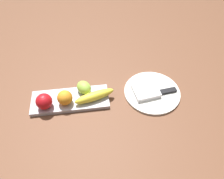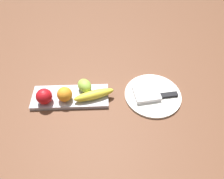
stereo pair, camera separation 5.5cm
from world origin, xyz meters
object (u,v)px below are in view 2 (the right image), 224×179
(apple, at_px, (44,96))
(dinner_plate, at_px, (153,95))
(knife, at_px, (164,96))
(orange_near_apple, at_px, (65,94))
(folded_napkin, at_px, (146,93))
(banana, at_px, (94,95))
(grape_bunch, at_px, (85,86))
(fruit_tray, at_px, (71,96))

(apple, xyz_separation_m, dinner_plate, (-0.47, -0.03, -0.05))
(apple, bearing_deg, knife, -178.36)
(orange_near_apple, bearing_deg, folded_napkin, -176.57)
(apple, distance_m, knife, 0.51)
(dinner_plate, height_order, folded_napkin, folded_napkin)
(banana, distance_m, folded_napkin, 0.23)
(knife, bearing_deg, grape_bunch, -14.08)
(orange_near_apple, distance_m, grape_bunch, 0.10)
(dinner_plate, relative_size, knife, 1.38)
(fruit_tray, xyz_separation_m, dinner_plate, (-0.36, 0.00, -0.00))
(dinner_plate, bearing_deg, knife, 160.56)
(dinner_plate, bearing_deg, folded_napkin, 0.00)
(dinner_plate, xyz_separation_m, knife, (-0.05, 0.02, 0.01))
(banana, distance_m, dinner_plate, 0.26)
(grape_bunch, height_order, folded_napkin, grape_bunch)
(fruit_tray, height_order, grape_bunch, grape_bunch)
(orange_near_apple, bearing_deg, dinner_plate, -176.85)
(fruit_tray, relative_size, folded_napkin, 3.05)
(grape_bunch, bearing_deg, banana, 130.84)
(orange_near_apple, xyz_separation_m, grape_bunch, (-0.08, -0.05, -0.01))
(banana, xyz_separation_m, orange_near_apple, (0.12, 0.00, 0.01))
(banana, xyz_separation_m, knife, (-0.31, -0.00, -0.02))
(orange_near_apple, bearing_deg, apple, 6.72)
(apple, height_order, orange_near_apple, apple)
(banana, relative_size, dinner_plate, 0.70)
(apple, distance_m, orange_near_apple, 0.08)
(banana, relative_size, grape_bunch, 2.47)
(folded_napkin, bearing_deg, banana, 4.53)
(banana, height_order, grape_bunch, grape_bunch)
(apple, height_order, grape_bunch, apple)
(apple, height_order, dinner_plate, apple)
(apple, bearing_deg, orange_near_apple, -173.28)
(fruit_tray, distance_m, apple, 0.11)
(grape_bunch, height_order, knife, grape_bunch)
(grape_bunch, bearing_deg, dinner_plate, 174.17)
(apple, xyz_separation_m, knife, (-0.51, -0.01, -0.04))
(banana, height_order, orange_near_apple, orange_near_apple)
(apple, bearing_deg, folded_napkin, -175.93)
(dinner_plate, distance_m, folded_napkin, 0.04)
(apple, height_order, banana, apple)
(banana, xyz_separation_m, folded_napkin, (-0.23, -0.02, -0.02))
(banana, bearing_deg, grape_bunch, -65.19)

